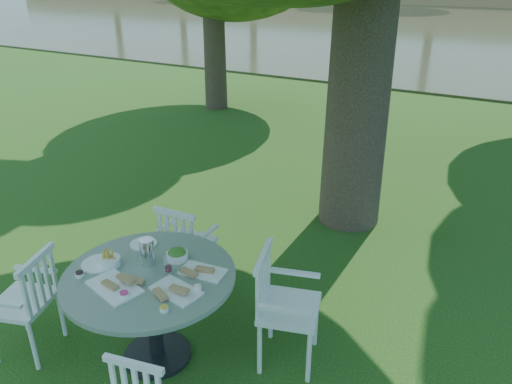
# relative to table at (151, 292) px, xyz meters

# --- Properties ---
(ground) EXTENTS (140.00, 140.00, 0.00)m
(ground) POSITION_rel_table_xyz_m (0.03, 1.49, -0.66)
(ground) COLOR #13370B
(ground) RESTS_ON ground
(table) EXTENTS (1.35, 1.35, 0.83)m
(table) POSITION_rel_table_xyz_m (0.00, 0.00, 0.00)
(table) COLOR black
(table) RESTS_ON ground
(chair_ne) EXTENTS (0.58, 0.61, 0.99)m
(chair_ne) POSITION_rel_table_xyz_m (0.88, 0.48, -0.08)
(chair_ne) COLOR white
(chair_ne) RESTS_ON ground
(chair_nw) EXTENTS (0.48, 0.45, 0.91)m
(chair_nw) POSITION_rel_table_xyz_m (-0.38, 0.94, -0.13)
(chair_nw) COLOR white
(chair_nw) RESTS_ON ground
(chair_sw) EXTENTS (0.57, 0.59, 0.94)m
(chair_sw) POSITION_rel_table_xyz_m (-0.92, -0.41, -0.11)
(chair_sw) COLOR white
(chair_sw) RESTS_ON ground
(tableware) EXTENTS (1.12, 0.89, 0.23)m
(tableware) POSITION_rel_table_xyz_m (-0.07, 0.04, 0.21)
(tableware) COLOR white
(tableware) RESTS_ON table
(river) EXTENTS (100.00, 28.00, 0.12)m
(river) POSITION_rel_table_xyz_m (0.03, 24.49, -0.66)
(river) COLOR #383A22
(river) RESTS_ON ground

